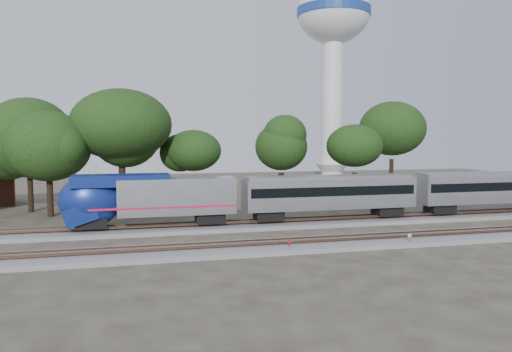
# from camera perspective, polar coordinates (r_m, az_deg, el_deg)

# --- Properties ---
(ground) EXTENTS (160.00, 160.00, 0.00)m
(ground) POSITION_cam_1_polar(r_m,az_deg,el_deg) (45.44, 0.56, -7.24)
(ground) COLOR #383328
(ground) RESTS_ON ground
(track_far) EXTENTS (160.00, 5.00, 0.73)m
(track_far) POSITION_cam_1_polar(r_m,az_deg,el_deg) (51.12, -1.15, -5.67)
(track_far) COLOR slate
(track_far) RESTS_ON ground
(track_near) EXTENTS (160.00, 5.00, 0.73)m
(track_near) POSITION_cam_1_polar(r_m,az_deg,el_deg) (41.63, 1.96, -8.07)
(track_near) COLOR slate
(track_near) RESTS_ON ground
(train) EXTENTS (96.53, 3.34, 4.92)m
(train) POSITION_cam_1_polar(r_m,az_deg,el_deg) (63.90, 25.41, -1.17)
(train) COLOR silver
(train) RESTS_ON ground
(switch_stand_red) EXTENTS (0.33, 0.17, 1.10)m
(switch_stand_red) POSITION_cam_1_polar(r_m,az_deg,el_deg) (40.43, 3.80, -7.73)
(switch_stand_red) COLOR #512D19
(switch_stand_red) RESTS_ON ground
(switch_stand_white) EXTENTS (0.35, 0.07, 1.11)m
(switch_stand_white) POSITION_cam_1_polar(r_m,az_deg,el_deg) (44.31, 17.15, -6.82)
(switch_stand_white) COLOR #512D19
(switch_stand_white) RESTS_ON ground
(switch_lever) EXTENTS (0.56, 0.43, 0.30)m
(switch_lever) POSITION_cam_1_polar(r_m,az_deg,el_deg) (42.84, 10.96, -7.86)
(switch_lever) COLOR #512D19
(switch_lever) RESTS_ON ground
(water_tower) EXTENTS (13.84, 13.84, 38.31)m
(water_tower) POSITION_cam_1_polar(r_m,az_deg,el_deg) (98.96, 8.83, 15.68)
(water_tower) COLOR silver
(water_tower) RESTS_ON ground
(tree_1) EXTENTS (9.24, 9.24, 13.03)m
(tree_1) POSITION_cam_1_polar(r_m,az_deg,el_deg) (66.51, -24.56, 3.99)
(tree_1) COLOR black
(tree_1) RESTS_ON ground
(tree_2) EXTENTS (8.27, 8.27, 11.65)m
(tree_2) POSITION_cam_1_polar(r_m,az_deg,el_deg) (61.88, -22.64, 3.14)
(tree_2) COLOR black
(tree_2) RESTS_ON ground
(tree_3) EXTENTS (10.85, 10.85, 15.29)m
(tree_3) POSITION_cam_1_polar(r_m,az_deg,el_deg) (62.61, -15.16, 5.68)
(tree_3) COLOR black
(tree_3) RESTS_ON ground
(tree_4) EXTENTS (7.55, 7.55, 10.65)m
(tree_4) POSITION_cam_1_polar(r_m,az_deg,el_deg) (64.37, -7.16, 2.88)
(tree_4) COLOR black
(tree_4) RESTS_ON ground
(tree_5) EXTENTS (7.95, 7.95, 11.22)m
(tree_5) POSITION_cam_1_polar(r_m,az_deg,el_deg) (68.67, 2.90, 3.35)
(tree_5) COLOR black
(tree_5) RESTS_ON ground
(tree_6) EXTENTS (8.09, 8.09, 11.41)m
(tree_6) POSITION_cam_1_polar(r_m,az_deg,el_deg) (69.40, 11.20, 3.39)
(tree_6) COLOR black
(tree_6) RESTS_ON ground
(tree_7) EXTENTS (10.62, 10.62, 14.97)m
(tree_7) POSITION_cam_1_polar(r_m,az_deg,el_deg) (82.11, 15.31, 5.24)
(tree_7) COLOR black
(tree_7) RESTS_ON ground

